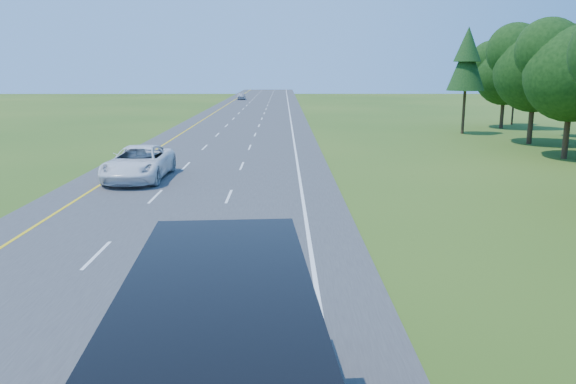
{
  "coord_description": "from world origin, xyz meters",
  "views": [
    {
      "loc": [
        4.54,
        1.72,
        6.23
      ],
      "look_at": [
        4.73,
        23.45,
        1.47
      ],
      "focal_mm": 35.0,
      "sensor_mm": 36.0,
      "label": 1
    }
  ],
  "objects": [
    {
      "name": "lane_markings",
      "position": [
        0.0,
        50.0,
        0.04
      ],
      "size": [
        11.15,
        260.0,
        0.01
      ],
      "color": "yellow",
      "rests_on": "road"
    },
    {
      "name": "white_suv",
      "position": [
        -3.75,
        33.59,
        0.98
      ],
      "size": [
        3.18,
        6.81,
        1.88
      ],
      "primitive_type": "imported",
      "rotation": [
        0.0,
        0.0,
        -0.01
      ],
      "color": "white",
      "rests_on": "road"
    },
    {
      "name": "horse_truck",
      "position": [
        3.63,
        9.48,
        1.91
      ],
      "size": [
        2.95,
        8.03,
        3.49
      ],
      "rotation": [
        0.0,
        0.0,
        0.07
      ],
      "color": "black",
      "rests_on": "road"
    },
    {
      "name": "road",
      "position": [
        0.0,
        50.0,
        0.02
      ],
      "size": [
        15.0,
        260.0,
        0.04
      ],
      "primitive_type": "cube",
      "color": "#38383A",
      "rests_on": "ground"
    },
    {
      "name": "far_car",
      "position": [
        -4.17,
        120.57,
        0.75
      ],
      "size": [
        1.89,
        4.25,
        1.42
      ],
      "primitive_type": "imported",
      "rotation": [
        0.0,
        0.0,
        0.05
      ],
      "color": "#B5B5BC",
      "rests_on": "road"
    }
  ]
}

